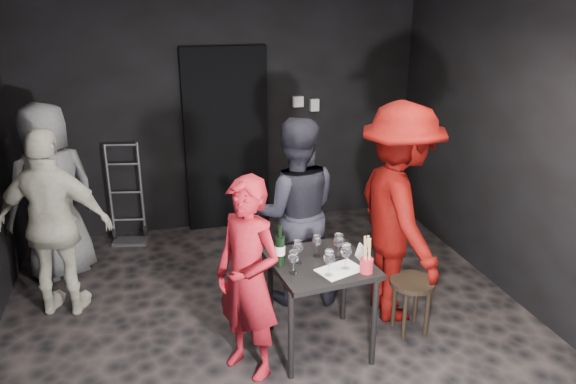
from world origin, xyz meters
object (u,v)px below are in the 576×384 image
object	(u,v)px
server_red	(248,278)
breadstick_cup	(367,255)
woman_black	(295,200)
bystander_grey	(50,179)
wine_bottle	(280,250)
tasting_table	(321,273)
man_maroon	(400,188)
hand_truck	(129,223)
stool	(412,290)
bystander_cream	(53,215)

from	to	relation	value
server_red	breadstick_cup	xyz separation A→B (m)	(0.86, -0.10, 0.12)
server_red	woman_black	size ratio (longest dim) A/B	0.81
bystander_grey	woman_black	bearing A→B (deg)	124.73
bystander_grey	wine_bottle	world-z (taller)	bystander_grey
tasting_table	man_maroon	world-z (taller)	man_maroon
man_maroon	bystander_grey	world-z (taller)	man_maroon
server_red	breadstick_cup	world-z (taller)	server_red
server_red	wine_bottle	xyz separation A→B (m)	(0.28, 0.17, 0.10)
hand_truck	server_red	size ratio (longest dim) A/B	0.73
tasting_table	bystander_grey	bearing A→B (deg)	139.42
tasting_table	breadstick_cup	size ratio (longest dim) A/B	2.47
server_red	woman_black	xyz separation A→B (m)	(0.60, 0.92, 0.18)
hand_truck	breadstick_cup	size ratio (longest dim) A/B	3.70
woman_black	man_maroon	world-z (taller)	man_maroon
stool	breadstick_cup	world-z (taller)	breadstick_cup
server_red	breadstick_cup	distance (m)	0.87
stool	breadstick_cup	xyz separation A→B (m)	(-0.52, -0.25, 0.51)
stool	wine_bottle	xyz separation A→B (m)	(-1.10, 0.02, 0.49)
stool	bystander_cream	size ratio (longest dim) A/B	0.26
stool	man_maroon	distance (m)	0.84
woman_black	wine_bottle	world-z (taller)	woman_black
bystander_cream	man_maroon	bearing A→B (deg)	-178.95
tasting_table	bystander_cream	bearing A→B (deg)	151.73
bystander_cream	wine_bottle	world-z (taller)	bystander_cream
hand_truck	breadstick_cup	xyz separation A→B (m)	(1.73, -2.69, 0.68)
stool	bystander_grey	distance (m)	3.46
tasting_table	wine_bottle	world-z (taller)	wine_bottle
tasting_table	man_maroon	xyz separation A→B (m)	(0.77, 0.31, 0.51)
tasting_table	wine_bottle	bearing A→B (deg)	174.01
stool	bystander_cream	world-z (taller)	bystander_cream
woman_black	wine_bottle	bearing A→B (deg)	77.30
server_red	bystander_grey	bearing A→B (deg)	179.98
man_maroon	wine_bottle	distance (m)	1.16
bystander_grey	wine_bottle	bearing A→B (deg)	105.77
stool	breadstick_cup	size ratio (longest dim) A/B	1.55
tasting_table	bystander_cream	size ratio (longest dim) A/B	0.41
tasting_table	bystander_cream	distance (m)	2.29
breadstick_cup	bystander_cream	bearing A→B (deg)	149.92
woman_black	bystander_grey	size ratio (longest dim) A/B	0.96
hand_truck	breadstick_cup	distance (m)	3.27
hand_truck	server_red	distance (m)	2.79
hand_truck	woman_black	distance (m)	2.34
bystander_cream	breadstick_cup	xyz separation A→B (m)	(2.27, -1.32, -0.03)
woman_black	hand_truck	bearing A→B (deg)	-37.93
man_maroon	breadstick_cup	size ratio (longest dim) A/B	7.68
wine_bottle	breadstick_cup	bearing A→B (deg)	-25.13
bystander_cream	breadstick_cup	distance (m)	2.63
man_maroon	bystander_cream	xyz separation A→B (m)	(-2.78, 0.76, -0.25)
hand_truck	bystander_grey	size ratio (longest dim) A/B	0.56
man_maroon	breadstick_cup	distance (m)	0.80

